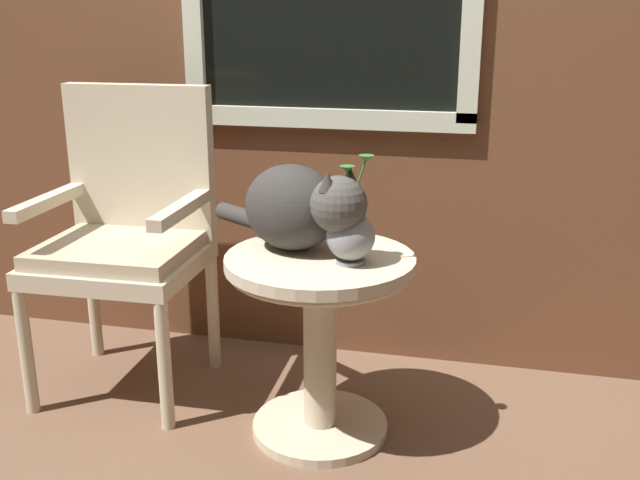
% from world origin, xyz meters
% --- Properties ---
extents(ground_plane, '(6.00, 6.00, 0.00)m').
position_xyz_m(ground_plane, '(0.00, 0.00, 0.00)').
color(ground_plane, brown).
extents(back_wall, '(4.00, 0.07, 2.60)m').
position_xyz_m(back_wall, '(0.00, 0.69, 1.30)').
color(back_wall, brown).
rests_on(back_wall, ground_plane).
extents(wicker_side_table, '(0.57, 0.57, 0.59)m').
position_xyz_m(wicker_side_table, '(0.15, 0.08, 0.41)').
color(wicker_side_table, beige).
rests_on(wicker_side_table, ground_plane).
extents(wicker_chair, '(0.54, 0.50, 1.05)m').
position_xyz_m(wicker_chair, '(-0.59, 0.27, 0.58)').
color(wicker_chair, beige).
rests_on(wicker_chair, ground_plane).
extents(cat, '(0.57, 0.41, 0.28)m').
position_xyz_m(cat, '(0.07, 0.12, 0.73)').
color(cat, '#33302D').
rests_on(cat, wicker_side_table).
extents(pewter_vase_with_ivy, '(0.14, 0.14, 0.32)m').
position_xyz_m(pewter_vase_with_ivy, '(0.25, 0.03, 0.69)').
color(pewter_vase_with_ivy, gray).
rests_on(pewter_vase_with_ivy, wicker_side_table).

